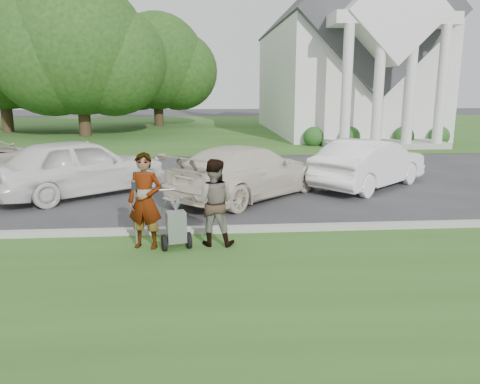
{
  "coord_description": "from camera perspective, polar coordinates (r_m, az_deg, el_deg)",
  "views": [
    {
      "loc": [
        -0.41,
        -9.03,
        3.05
      ],
      "look_at": [
        0.3,
        0.0,
        1.02
      ],
      "focal_mm": 35.0,
      "sensor_mm": 36.0,
      "label": 1
    }
  ],
  "objects": [
    {
      "name": "ground",
      "position": [
        9.54,
        -1.81,
        -6.02
      ],
      "size": [
        120.0,
        120.0,
        0.0
      ],
      "primitive_type": "plane",
      "color": "#333335",
      "rests_on": "ground"
    },
    {
      "name": "grass_strip",
      "position": [
        6.77,
        -0.56,
        -14.1
      ],
      "size": [
        80.0,
        7.0,
        0.01
      ],
      "primitive_type": "cube",
      "color": "#2E571E",
      "rests_on": "ground"
    },
    {
      "name": "church_lawn",
      "position": [
        36.16,
        -3.87,
        7.77
      ],
      "size": [
        80.0,
        30.0,
        0.01
      ],
      "primitive_type": "cube",
      "color": "#2E571E",
      "rests_on": "ground"
    },
    {
      "name": "curb",
      "position": [
        10.04,
        -1.97,
        -4.61
      ],
      "size": [
        80.0,
        0.18,
        0.15
      ],
      "primitive_type": "cube",
      "color": "#9E9E93",
      "rests_on": "ground"
    },
    {
      "name": "church",
      "position": [
        33.62,
        12.34,
        17.28
      ],
      "size": [
        9.19,
        19.0,
        24.1
      ],
      "color": "white",
      "rests_on": "ground"
    },
    {
      "name": "tree_left",
      "position": [
        32.0,
        -18.96,
        15.66
      ],
      "size": [
        10.63,
        8.4,
        9.71
      ],
      "color": "#332316",
      "rests_on": "ground"
    },
    {
      "name": "tree_back",
      "position": [
        39.22,
        -10.11,
        14.89
      ],
      "size": [
        9.61,
        7.6,
        8.89
      ],
      "color": "#332316",
      "rests_on": "ground"
    },
    {
      "name": "striping_cart",
      "position": [
        9.02,
        -7.81,
        -4.34
      ],
      "size": [
        0.7,
        1.16,
        1.01
      ],
      "rotation": [
        0.0,
        0.0,
        0.25
      ],
      "color": "black",
      "rests_on": "ground"
    },
    {
      "name": "person_left",
      "position": [
        9.08,
        -11.49,
        -1.17
      ],
      "size": [
        0.77,
        0.6,
        1.85
      ],
      "primitive_type": "imported",
      "rotation": [
        0.0,
        0.0,
        -0.26
      ],
      "color": "#999999",
      "rests_on": "ground"
    },
    {
      "name": "person_right",
      "position": [
        9.1,
        -3.26,
        -1.35
      ],
      "size": [
        0.93,
        0.78,
        1.71
      ],
      "primitive_type": "imported",
      "rotation": [
        0.0,
        0.0,
        2.97
      ],
      "color": "#999999",
      "rests_on": "ground"
    },
    {
      "name": "parking_meter_near",
      "position": [
        9.17,
        -12.66,
        -1.62
      ],
      "size": [
        0.1,
        0.09,
        1.34
      ],
      "color": "#979A9F",
      "rests_on": "ground"
    },
    {
      "name": "car_b",
      "position": [
        14.15,
        -18.83,
        2.95
      ],
      "size": [
        5.11,
        4.55,
        1.67
      ],
      "primitive_type": "imported",
      "rotation": [
        0.0,
        0.0,
        2.22
      ],
      "color": "white",
      "rests_on": "ground"
    },
    {
      "name": "car_c",
      "position": [
        13.11,
        0.86,
        2.49
      ],
      "size": [
        5.08,
        5.09,
        1.48
      ],
      "primitive_type": "imported",
      "rotation": [
        0.0,
        0.0,
        2.36
      ],
      "color": "silver",
      "rests_on": "ground"
    },
    {
      "name": "car_d",
      "position": [
        15.07,
        15.57,
        3.37
      ],
      "size": [
        4.45,
        4.17,
        1.49
      ],
      "primitive_type": "imported",
      "rotation": [
        0.0,
        0.0,
        2.29
      ],
      "color": "white",
      "rests_on": "ground"
    }
  ]
}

